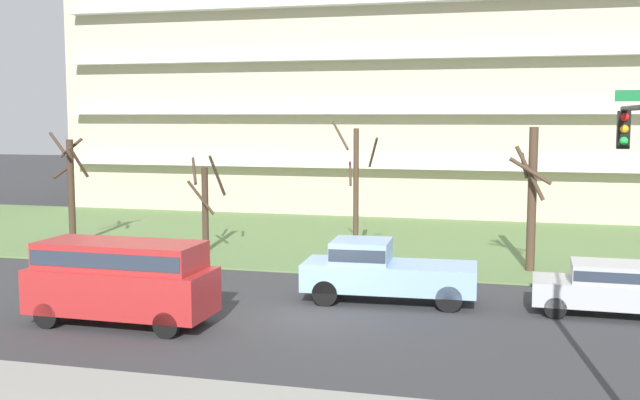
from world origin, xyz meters
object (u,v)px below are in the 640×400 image
(tree_left, at_px, (205,204))
(sedan_silver_center_right, at_px, (610,286))
(tree_far_left, at_px, (71,186))
(tree_center, at_px, (356,189))
(tree_right, at_px, (531,196))
(pickup_blue_near_left, at_px, (382,270))
(van_red_center_left, at_px, (121,276))

(tree_left, xyz_separation_m, sedan_silver_center_right, (15.57, -6.65, -1.24))
(tree_far_left, xyz_separation_m, tree_center, (13.17, -0.58, 0.23))
(tree_right, xyz_separation_m, pickup_blue_near_left, (-4.58, -5.79, -1.89))
(tree_far_left, distance_m, van_red_center_left, 14.32)
(tree_far_left, relative_size, tree_center, 0.91)
(van_red_center_left, distance_m, sedan_silver_center_right, 14.14)
(tree_center, relative_size, pickup_blue_near_left, 1.02)
(tree_left, xyz_separation_m, pickup_blue_near_left, (8.79, -6.66, -1.10))
(tree_left, height_order, tree_center, tree_center)
(van_red_center_left, height_order, sedan_silver_center_right, van_red_center_left)
(tree_far_left, distance_m, tree_left, 6.56)
(tree_center, height_order, sedan_silver_center_right, tree_center)
(tree_left, xyz_separation_m, van_red_center_left, (2.18, -11.15, -0.72))
(tree_left, bearing_deg, tree_far_left, 178.73)
(tree_left, height_order, sedan_silver_center_right, tree_left)
(tree_left, relative_size, pickup_blue_near_left, 0.77)
(tree_left, distance_m, sedan_silver_center_right, 16.98)
(sedan_silver_center_right, bearing_deg, van_red_center_left, 19.55)
(van_red_center_left, relative_size, sedan_silver_center_right, 1.18)
(tree_far_left, relative_size, van_red_center_left, 0.98)
(pickup_blue_near_left, relative_size, van_red_center_left, 1.05)
(tree_far_left, distance_m, tree_center, 13.18)
(tree_far_left, xyz_separation_m, pickup_blue_near_left, (15.32, -6.80, -1.70))
(tree_center, bearing_deg, van_red_center_left, -112.61)
(tree_far_left, height_order, pickup_blue_near_left, tree_far_left)
(tree_center, xyz_separation_m, pickup_blue_near_left, (2.15, -6.22, -1.93))
(pickup_blue_near_left, xyz_separation_m, sedan_silver_center_right, (6.79, 0.01, -0.14))
(pickup_blue_near_left, bearing_deg, sedan_silver_center_right, 177.17)
(tree_left, relative_size, tree_center, 0.75)
(pickup_blue_near_left, bearing_deg, van_red_center_left, 31.24)
(tree_right, bearing_deg, tree_far_left, 177.09)
(tree_far_left, xyz_separation_m, sedan_silver_center_right, (22.11, -6.79, -1.85))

